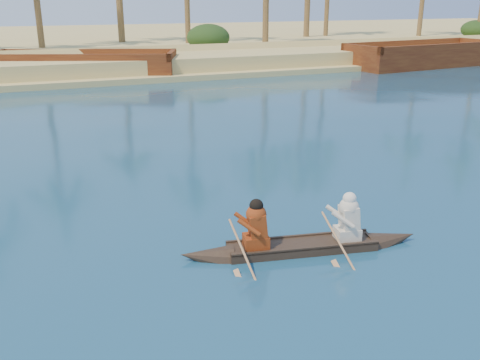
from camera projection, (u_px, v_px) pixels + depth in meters
name	position (u px, v px, depth m)	size (l,w,h in m)	color
ground	(393.00, 198.00, 14.13)	(160.00, 160.00, 0.00)	#0B324A
sandy_embankment	(104.00, 44.00, 54.94)	(150.00, 51.00, 1.50)	#CFBE75
shrub_cluster	(136.00, 50.00, 41.27)	(100.00, 6.00, 2.40)	#233C16
canoe	(302.00, 239.00, 11.10)	(5.13, 1.66, 1.40)	#32271B
barge_mid	(84.00, 67.00, 35.38)	(12.63, 8.06, 2.00)	brown
barge_right	(423.00, 56.00, 41.46)	(13.20, 5.56, 2.14)	brown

